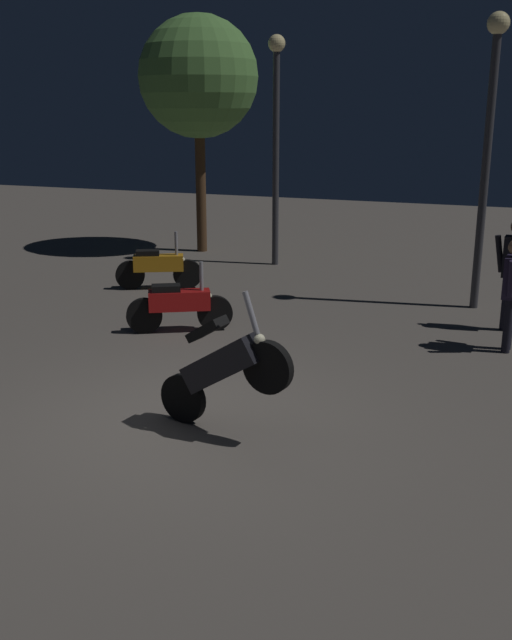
{
  "coord_description": "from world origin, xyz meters",
  "views": [
    {
      "loc": [
        3.37,
        -6.76,
        3.43
      ],
      "look_at": [
        0.54,
        0.91,
        1.0
      ],
      "focal_mm": 40.79,
      "sensor_mm": 36.0,
      "label": 1
    }
  ],
  "objects_px": {
    "motorcycle_black_foreground": "(223,368)",
    "motorcycle_orange_parked_left": "(158,266)",
    "streetlamp_near": "(489,126)",
    "motorcycle_red_parked_right": "(179,305)",
    "person_rider_beside": "(512,286)",
    "streetlamp_far": "(276,122)"
  },
  "relations": [
    {
      "from": "motorcycle_red_parked_right",
      "to": "streetlamp_far",
      "type": "distance_m",
      "value": 5.9
    },
    {
      "from": "motorcycle_red_parked_right",
      "to": "person_rider_beside",
      "type": "relative_size",
      "value": 0.93
    },
    {
      "from": "motorcycle_orange_parked_left",
      "to": "motorcycle_red_parked_right",
      "type": "bearing_deg",
      "value": -81.65
    },
    {
      "from": "motorcycle_red_parked_right",
      "to": "person_rider_beside",
      "type": "xyz_separation_m",
      "value": [
        4.85,
        0.79,
        0.53
      ]
    },
    {
      "from": "motorcycle_orange_parked_left",
      "to": "streetlamp_far",
      "type": "xyz_separation_m",
      "value": [
        1.39,
        2.91,
        2.64
      ]
    },
    {
      "from": "motorcycle_orange_parked_left",
      "to": "motorcycle_red_parked_right",
      "type": "height_order",
      "value": "same"
    },
    {
      "from": "motorcycle_black_foreground",
      "to": "motorcycle_red_parked_right",
      "type": "distance_m",
      "value": 3.78
    },
    {
      "from": "person_rider_beside",
      "to": "streetlamp_near",
      "type": "bearing_deg",
      "value": 109.99
    },
    {
      "from": "person_rider_beside",
      "to": "streetlamp_far",
      "type": "xyz_separation_m",
      "value": [
        -5.07,
        4.48,
        2.1
      ]
    },
    {
      "from": "motorcycle_black_foreground",
      "to": "person_rider_beside",
      "type": "distance_m",
      "value": 4.83
    },
    {
      "from": "motorcycle_orange_parked_left",
      "to": "person_rider_beside",
      "type": "xyz_separation_m",
      "value": [
        6.45,
        -1.58,
        0.53
      ]
    },
    {
      "from": "person_rider_beside",
      "to": "streetlamp_near",
      "type": "relative_size",
      "value": 0.34
    },
    {
      "from": "motorcycle_red_parked_right",
      "to": "streetlamp_far",
      "type": "bearing_deg",
      "value": 64.52
    },
    {
      "from": "motorcycle_orange_parked_left",
      "to": "streetlamp_near",
      "type": "xyz_separation_m",
      "value": [
        5.83,
        0.7,
        2.65
      ]
    },
    {
      "from": "motorcycle_black_foreground",
      "to": "motorcycle_orange_parked_left",
      "type": "relative_size",
      "value": 1.07
    },
    {
      "from": "person_rider_beside",
      "to": "streetlamp_near",
      "type": "xyz_separation_m",
      "value": [
        -0.62,
        2.28,
        2.12
      ]
    },
    {
      "from": "motorcycle_black_foreground",
      "to": "streetlamp_far",
      "type": "xyz_separation_m",
      "value": [
        -2.28,
        8.43,
        2.33
      ]
    },
    {
      "from": "streetlamp_near",
      "to": "streetlamp_far",
      "type": "xyz_separation_m",
      "value": [
        -4.45,
        2.2,
        -0.01
      ]
    },
    {
      "from": "motorcycle_orange_parked_left",
      "to": "person_rider_beside",
      "type": "distance_m",
      "value": 6.66
    },
    {
      "from": "motorcycle_black_foreground",
      "to": "streetlamp_near",
      "type": "height_order",
      "value": "streetlamp_near"
    },
    {
      "from": "motorcycle_black_foreground",
      "to": "person_rider_beside",
      "type": "height_order",
      "value": "person_rider_beside"
    },
    {
      "from": "motorcycle_black_foreground",
      "to": "motorcycle_red_parked_right",
      "type": "bearing_deg",
      "value": 135.04
    }
  ]
}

